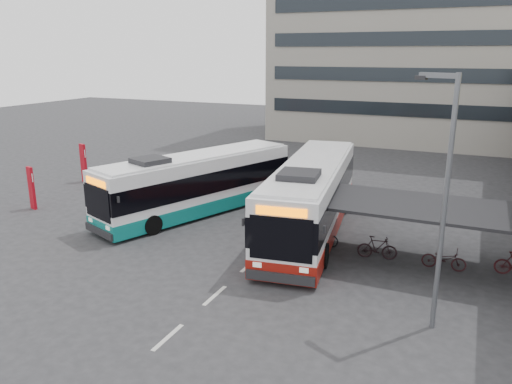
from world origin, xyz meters
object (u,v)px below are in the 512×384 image
at_px(bus_teal, 198,184).
at_px(pedestrian, 163,212).
at_px(bus_main, 311,198).
at_px(lamp_post, 443,190).

xyz_separation_m(bus_teal, pedestrian, (-0.28, -2.92, -0.79)).
relative_size(bus_main, lamp_post, 1.63).
xyz_separation_m(bus_main, lamp_post, (6.22, -6.75, 2.79)).
relative_size(bus_main, pedestrian, 7.80).
bearing_deg(bus_main, pedestrian, -168.16).
distance_m(bus_main, lamp_post, 9.60).
bearing_deg(bus_main, bus_teal, 168.06).
xyz_separation_m(bus_teal, lamp_post, (12.78, -7.20, 2.91)).
distance_m(bus_main, bus_teal, 6.57).
xyz_separation_m(pedestrian, lamp_post, (13.06, -4.28, 3.69)).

